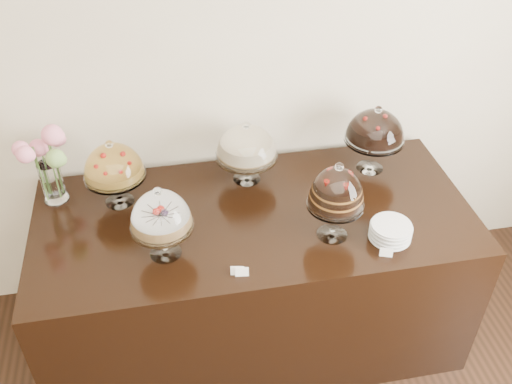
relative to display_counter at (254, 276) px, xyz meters
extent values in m
cube|color=beige|center=(-0.17, 0.55, 1.05)|extent=(5.00, 0.04, 3.00)
cube|color=black|center=(0.00, 0.00, 0.00)|extent=(2.20, 1.00, 0.90)
cone|color=white|center=(-0.45, -0.20, 0.46)|extent=(0.15, 0.15, 0.02)
cylinder|color=white|center=(-0.45, -0.20, 0.54)|extent=(0.03, 0.03, 0.14)
cylinder|color=white|center=(-0.45, -0.20, 0.62)|extent=(0.29, 0.29, 0.01)
cylinder|color=tan|center=(-0.45, -0.20, 0.65)|extent=(0.24, 0.24, 0.05)
sphere|color=#B6170E|center=(-0.39, -0.18, 0.69)|extent=(0.02, 0.02, 0.02)
sphere|color=#B6170E|center=(-0.50, -0.15, 0.69)|extent=(0.02, 0.02, 0.02)
sphere|color=#B6170E|center=(-0.47, -0.26, 0.69)|extent=(0.02, 0.02, 0.02)
sphere|color=white|center=(-0.45, -0.20, 0.81)|extent=(0.04, 0.04, 0.04)
cone|color=white|center=(0.34, -0.22, 0.46)|extent=(0.15, 0.15, 0.02)
cylinder|color=white|center=(0.34, -0.22, 0.55)|extent=(0.03, 0.03, 0.16)
cylinder|color=white|center=(0.34, -0.22, 0.64)|extent=(0.27, 0.27, 0.01)
cylinder|color=black|center=(0.34, -0.22, 0.70)|extent=(0.20, 0.20, 0.12)
sphere|color=#B6170E|center=(0.39, -0.20, 0.77)|extent=(0.02, 0.02, 0.02)
sphere|color=#B6170E|center=(0.32, -0.16, 0.77)|extent=(0.02, 0.02, 0.02)
sphere|color=#B6170E|center=(0.29, -0.23, 0.77)|extent=(0.02, 0.02, 0.02)
sphere|color=#B6170E|center=(0.36, -0.27, 0.77)|extent=(0.02, 0.02, 0.02)
sphere|color=white|center=(0.34, -0.22, 0.85)|extent=(0.04, 0.04, 0.04)
cone|color=white|center=(0.01, 0.30, 0.46)|extent=(0.15, 0.15, 0.02)
cylinder|color=white|center=(0.01, 0.30, 0.54)|extent=(0.03, 0.03, 0.12)
cylinder|color=white|center=(0.01, 0.30, 0.60)|extent=(0.33, 0.33, 0.01)
cylinder|color=#F8E5C0|center=(0.01, 0.30, 0.65)|extent=(0.26, 0.26, 0.08)
sphere|color=white|center=(0.01, 0.30, 0.79)|extent=(0.04, 0.04, 0.04)
cone|color=white|center=(0.71, 0.27, 0.46)|extent=(0.15, 0.15, 0.02)
cylinder|color=white|center=(0.71, 0.27, 0.55)|extent=(0.03, 0.03, 0.16)
cylinder|color=white|center=(0.71, 0.27, 0.64)|extent=(0.32, 0.32, 0.01)
cylinder|color=black|center=(0.71, 0.27, 0.68)|extent=(0.26, 0.26, 0.08)
sphere|color=#B6170E|center=(0.77, 0.29, 0.73)|extent=(0.02, 0.02, 0.02)
sphere|color=#B6170E|center=(0.65, 0.32, 0.73)|extent=(0.02, 0.02, 0.02)
sphere|color=#B6170E|center=(0.69, 0.20, 0.73)|extent=(0.02, 0.02, 0.02)
sphere|color=white|center=(0.71, 0.27, 0.82)|extent=(0.04, 0.04, 0.04)
cone|color=white|center=(-0.66, 0.23, 0.46)|extent=(0.15, 0.15, 0.02)
cylinder|color=white|center=(-0.66, 0.23, 0.54)|extent=(0.03, 0.03, 0.14)
cylinder|color=white|center=(-0.66, 0.23, 0.62)|extent=(0.31, 0.31, 0.01)
cylinder|color=gold|center=(-0.66, 0.23, 0.64)|extent=(0.27, 0.27, 0.04)
sphere|color=#B6170E|center=(-0.59, 0.25, 0.68)|extent=(0.02, 0.02, 0.02)
sphere|color=#B6170E|center=(-0.65, 0.30, 0.68)|extent=(0.02, 0.02, 0.02)
sphere|color=#B6170E|center=(-0.72, 0.28, 0.68)|extent=(0.02, 0.02, 0.02)
sphere|color=#B6170E|center=(-0.73, 0.21, 0.68)|extent=(0.02, 0.02, 0.02)
sphere|color=#B6170E|center=(-0.68, 0.16, 0.68)|extent=(0.02, 0.02, 0.02)
sphere|color=#B6170E|center=(-0.61, 0.18, 0.68)|extent=(0.02, 0.02, 0.02)
sphere|color=white|center=(-0.66, 0.23, 0.80)|extent=(0.04, 0.04, 0.04)
cylinder|color=white|center=(-0.99, 0.31, 0.56)|extent=(0.11, 0.11, 0.22)
cylinder|color=#476B2D|center=(-0.96, 0.31, 0.66)|extent=(0.01, 0.01, 0.34)
sphere|color=pink|center=(-0.93, 0.31, 0.83)|extent=(0.10, 0.10, 0.10)
cylinder|color=#476B2D|center=(-0.96, 0.37, 0.62)|extent=(0.01, 0.01, 0.25)
sphere|color=pink|center=(-0.94, 0.43, 0.74)|extent=(0.09, 0.09, 0.09)
cylinder|color=#476B2D|center=(-1.00, 0.33, 0.62)|extent=(0.01, 0.01, 0.25)
sphere|color=pink|center=(-1.02, 0.36, 0.74)|extent=(0.09, 0.09, 0.09)
cylinder|color=#476B2D|center=(-1.03, 0.30, 0.64)|extent=(0.01, 0.01, 0.29)
sphere|color=pink|center=(-1.08, 0.29, 0.78)|extent=(0.08, 0.08, 0.08)
cylinder|color=#476B2D|center=(-1.01, 0.25, 0.65)|extent=(0.01, 0.01, 0.32)
sphere|color=pink|center=(-1.04, 0.19, 0.81)|extent=(0.08, 0.08, 0.08)
cylinder|color=#476B2D|center=(-0.95, 0.26, 0.62)|extent=(0.01, 0.01, 0.27)
sphere|color=#6E9749|center=(-0.92, 0.22, 0.76)|extent=(0.09, 0.09, 0.09)
cylinder|color=silver|center=(0.60, -0.29, 0.45)|extent=(0.19, 0.19, 0.01)
cylinder|color=silver|center=(0.60, -0.29, 0.47)|extent=(0.18, 0.18, 0.01)
cylinder|color=silver|center=(0.60, -0.29, 0.48)|extent=(0.19, 0.19, 0.01)
cylinder|color=silver|center=(0.60, -0.29, 0.49)|extent=(0.18, 0.18, 0.01)
cylinder|color=silver|center=(0.60, -0.29, 0.50)|extent=(0.19, 0.19, 0.01)
cylinder|color=silver|center=(0.60, -0.29, 0.51)|extent=(0.18, 0.18, 0.01)
cylinder|color=silver|center=(0.60, -0.29, 0.52)|extent=(0.19, 0.19, 0.01)
cylinder|color=silver|center=(0.60, -0.29, 0.53)|extent=(0.18, 0.18, 0.01)
cube|color=white|center=(-0.15, -0.39, 0.47)|extent=(0.06, 0.03, 0.04)
cube|color=white|center=(0.54, -0.40, 0.47)|extent=(0.06, 0.03, 0.04)
cube|color=white|center=(-0.13, -0.40, 0.47)|extent=(0.06, 0.02, 0.04)
camera|label=1|loc=(-0.39, -2.14, 2.31)|focal=40.00mm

